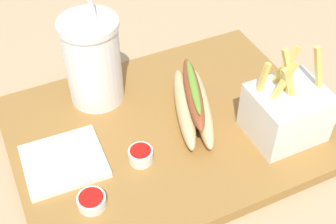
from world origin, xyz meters
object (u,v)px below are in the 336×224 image
object	(u,v)px
soda_cup	(93,61)
ketchup_cup_1	(141,155)
fries_basket	(286,112)
hot_dog_1	(193,103)
ketchup_cup_2	(92,201)
napkin_stack	(64,161)

from	to	relation	value
soda_cup	ketchup_cup_1	distance (m)	0.17
fries_basket	hot_dog_1	world-z (taller)	fries_basket
soda_cup	hot_dog_1	distance (m)	0.17
ketchup_cup_2	napkin_stack	size ratio (longest dim) A/B	0.34
ketchup_cup_1	ketchup_cup_2	distance (m)	0.10
ketchup_cup_1	hot_dog_1	bearing A→B (deg)	25.05
soda_cup	napkin_stack	distance (m)	0.16
fries_basket	ketchup_cup_1	xyz separation A→B (m)	(-0.22, 0.04, -0.03)
fries_basket	ketchup_cup_1	world-z (taller)	fries_basket
ketchup_cup_1	napkin_stack	size ratio (longest dim) A/B	0.32
hot_dog_1	napkin_stack	world-z (taller)	hot_dog_1
fries_basket	napkin_stack	xyz separation A→B (m)	(-0.32, 0.08, -0.04)
soda_cup	napkin_stack	bearing A→B (deg)	-127.66
ketchup_cup_1	ketchup_cup_2	bearing A→B (deg)	-153.86
hot_dog_1	ketchup_cup_2	world-z (taller)	hot_dog_1
napkin_stack	ketchup_cup_2	bearing A→B (deg)	-80.46
soda_cup	hot_dog_1	size ratio (longest dim) A/B	1.33
ketchup_cup_1	napkin_stack	world-z (taller)	ketchup_cup_1
soda_cup	hot_dog_1	xyz separation A→B (m)	(0.12, -0.11, -0.05)
ketchup_cup_2	napkin_stack	distance (m)	0.09
hot_dog_1	fries_basket	bearing A→B (deg)	-39.81
napkin_stack	hot_dog_1	bearing A→B (deg)	2.93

